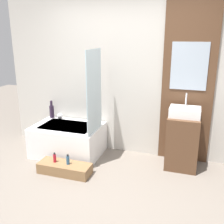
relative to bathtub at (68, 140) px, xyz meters
name	(u,v)px	position (x,y,z in m)	size (l,w,h in m)	color
ground_plane	(90,202)	(0.86, -1.14, -0.25)	(12.00, 12.00, 0.00)	slate
wall_tiled_back	(126,76)	(0.86, 0.44, 1.05)	(4.20, 0.06, 2.60)	beige
wall_wood_accent	(188,79)	(1.84, 0.39, 1.06)	(0.77, 0.04, 2.60)	brown
bathtub	(68,140)	(0.00, 0.00, 0.00)	(1.10, 0.79, 0.50)	white
glass_shower_screen	(94,92)	(0.52, -0.09, 0.87)	(0.01, 0.57, 1.25)	silver
wooden_step_bench	(65,168)	(0.24, -0.61, -0.18)	(0.77, 0.28, 0.15)	olive
vanity_cabinet	(182,142)	(1.84, 0.14, 0.15)	(0.46, 0.47, 0.80)	brown
sink	(185,112)	(1.84, 0.14, 0.62)	(0.44, 0.32, 0.33)	white
vase_tall_dark	(52,111)	(-0.46, 0.30, 0.38)	(0.08, 0.08, 0.31)	#2D1E33
vase_round_light	(60,116)	(-0.29, 0.29, 0.30)	(0.10, 0.10, 0.10)	white
bottle_soap_primary	(55,158)	(0.09, -0.61, -0.03)	(0.04, 0.04, 0.15)	#B21928
bottle_soap_secondary	(68,160)	(0.30, -0.61, -0.03)	(0.05, 0.05, 0.15)	#2D567A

